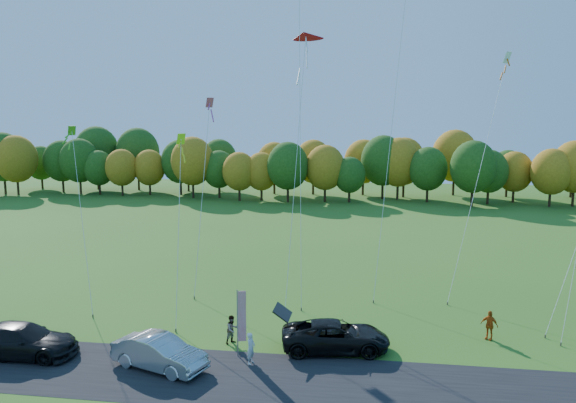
# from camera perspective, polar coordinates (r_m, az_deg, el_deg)

# --- Properties ---
(ground) EXTENTS (160.00, 160.00, 0.00)m
(ground) POSITION_cam_1_polar(r_m,az_deg,el_deg) (31.24, -1.68, -14.45)
(ground) COLOR #2E5D18
(asphalt_strip) EXTENTS (90.00, 6.00, 0.01)m
(asphalt_strip) POSITION_cam_1_polar(r_m,az_deg,el_deg) (27.66, -3.20, -17.61)
(asphalt_strip) COLOR black
(asphalt_strip) RESTS_ON ground
(tree_line) EXTENTS (116.00, 12.00, 10.00)m
(tree_line) POSITION_cam_1_polar(r_m,az_deg,el_deg) (84.36, 4.91, 0.11)
(tree_line) COLOR #1E4711
(tree_line) RESTS_ON ground
(black_suv) EXTENTS (5.98, 3.36, 1.58)m
(black_suv) POSITION_cam_1_polar(r_m,az_deg,el_deg) (30.49, 4.86, -13.46)
(black_suv) COLOR black
(black_suv) RESTS_ON ground
(silver_sedan) EXTENTS (5.20, 3.23, 1.62)m
(silver_sedan) POSITION_cam_1_polar(r_m,az_deg,el_deg) (29.07, -12.94, -14.74)
(silver_sedan) COLOR #B6B6BB
(silver_sedan) RESTS_ON ground
(dark_truck_a) EXTENTS (5.84, 2.52, 1.68)m
(dark_truck_a) POSITION_cam_1_polar(r_m,az_deg,el_deg) (32.73, -25.44, -12.62)
(dark_truck_a) COLOR black
(dark_truck_a) RESTS_ON ground
(person_tailgate_a) EXTENTS (0.52, 0.66, 1.59)m
(person_tailgate_a) POSITION_cam_1_polar(r_m,az_deg,el_deg) (28.96, -3.80, -14.65)
(person_tailgate_a) COLOR silver
(person_tailgate_a) RESTS_ON ground
(person_tailgate_b) EXTENTS (0.94, 0.96, 1.56)m
(person_tailgate_b) POSITION_cam_1_polar(r_m,az_deg,el_deg) (31.42, -5.69, -12.81)
(person_tailgate_b) COLOR gray
(person_tailgate_b) RESTS_ON ground
(person_east) EXTENTS (1.03, 0.84, 1.64)m
(person_east) POSITION_cam_1_polar(r_m,az_deg,el_deg) (33.67, 19.77, -11.73)
(person_east) COLOR #C05012
(person_east) RESTS_ON ground
(feather_flag) EXTENTS (0.46, 0.19, 3.55)m
(feather_flag) POSITION_cam_1_polar(r_m,az_deg,el_deg) (29.34, -4.83, -11.49)
(feather_flag) COLOR #999999
(feather_flag) RESTS_ON ground
(kite_delta_blue) EXTENTS (3.58, 10.31, 31.92)m
(kite_delta_blue) POSITION_cam_1_polar(r_m,az_deg,el_deg) (39.41, 1.18, 14.42)
(kite_delta_blue) COLOR #4C3F33
(kite_delta_blue) RESTS_ON ground
(kite_parafoil_orange) EXTENTS (5.01, 13.42, 33.81)m
(kite_parafoil_orange) POSITION_cam_1_polar(r_m,az_deg,el_deg) (42.99, 11.26, 14.40)
(kite_parafoil_orange) COLOR #4C3F33
(kite_parafoil_orange) RESTS_ON ground
(kite_delta_red) EXTENTS (2.39, 9.67, 19.35)m
(kite_delta_red) POSITION_cam_1_polar(r_m,az_deg,el_deg) (38.29, 1.11, 8.02)
(kite_delta_red) COLOR #4C3F33
(kite_delta_red) RESTS_ON ground
(kite_diamond_yellow) EXTENTS (2.17, 6.83, 11.54)m
(kite_diamond_yellow) POSITION_cam_1_polar(r_m,az_deg,el_deg) (35.24, -11.05, -2.49)
(kite_diamond_yellow) COLOR #4C3F33
(kite_diamond_yellow) RESTS_ON ground
(kite_diamond_green) EXTENTS (3.94, 5.29, 11.98)m
(kite_diamond_green) POSITION_cam_1_polar(r_m,az_deg,el_deg) (38.64, -20.22, -1.58)
(kite_diamond_green) COLOR #4C3F33
(kite_diamond_green) RESTS_ON ground
(kite_diamond_white) EXTENTS (4.98, 6.90, 17.25)m
(kite_diamond_white) POSITION_cam_1_polar(r_m,az_deg,el_deg) (40.61, 18.81, 2.61)
(kite_diamond_white) COLOR #4C3F33
(kite_diamond_white) RESTS_ON ground
(kite_diamond_pink) EXTENTS (1.29, 7.43, 14.10)m
(kite_diamond_pink) POSITION_cam_1_polar(r_m,az_deg,el_deg) (40.97, -8.67, 1.03)
(kite_diamond_pink) COLOR #4C3F33
(kite_diamond_pink) RESTS_ON ground
(kite_diamond_blue_low) EXTENTS (2.80, 4.52, 9.33)m
(kite_diamond_blue_low) POSITION_cam_1_polar(r_m,az_deg,el_deg) (35.40, 27.23, -5.05)
(kite_diamond_blue_low) COLOR #4C3F33
(kite_diamond_blue_low) RESTS_ON ground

